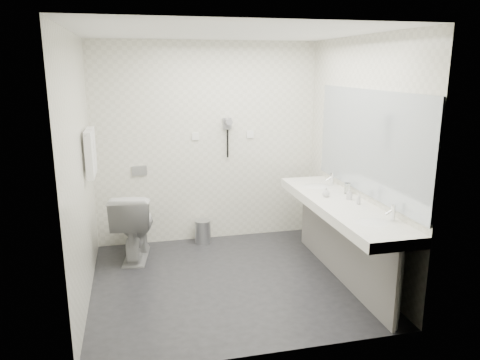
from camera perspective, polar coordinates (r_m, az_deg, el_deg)
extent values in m
plane|color=#242328|center=(4.95, -1.32, -12.40)|extent=(2.80, 2.80, 0.00)
plane|color=white|center=(4.44, -1.51, 17.87)|extent=(2.80, 2.80, 0.00)
plane|color=white|center=(5.79, -4.07, 4.51)|extent=(2.80, 0.00, 2.80)
plane|color=white|center=(3.31, 3.23, -2.67)|extent=(2.80, 0.00, 2.80)
plane|color=white|center=(4.47, -19.26, 0.94)|extent=(0.00, 2.60, 2.60)
plane|color=white|center=(5.01, 14.49, 2.61)|extent=(0.00, 2.60, 2.60)
cube|color=white|center=(4.82, 12.35, -3.22)|extent=(0.55, 2.20, 0.10)
cube|color=gray|center=(4.97, 12.36, -7.89)|extent=(0.03, 2.15, 0.75)
cylinder|color=silver|center=(4.16, 19.02, -12.85)|extent=(0.06, 0.06, 0.75)
cylinder|color=silver|center=(5.87, 8.29, -4.26)|extent=(0.06, 0.06, 0.75)
cube|color=#B2BCC6|center=(4.79, 15.57, 4.48)|extent=(0.02, 2.20, 1.05)
ellipsoid|color=white|center=(4.26, 16.12, -5.24)|extent=(0.40, 0.31, 0.05)
ellipsoid|color=white|center=(5.38, 9.42, -0.90)|extent=(0.40, 0.31, 0.05)
cylinder|color=silver|center=(4.33, 18.46, -3.86)|extent=(0.04, 0.04, 0.15)
cylinder|color=silver|center=(5.43, 11.36, 0.14)|extent=(0.04, 0.04, 0.15)
imported|color=white|center=(4.89, 13.41, -1.75)|extent=(0.07, 0.07, 0.11)
imported|color=white|center=(4.94, 10.64, -1.49)|extent=(0.11, 0.11, 0.10)
imported|color=white|center=(4.74, 14.51, -2.30)|extent=(0.05, 0.05, 0.11)
cylinder|color=silver|center=(5.12, 13.18, -1.01)|extent=(0.08, 0.08, 0.12)
imported|color=white|center=(5.51, -13.01, -5.42)|extent=(0.56, 0.85, 0.80)
cube|color=#B2B5BA|center=(5.76, -12.36, 1.13)|extent=(0.18, 0.02, 0.12)
cylinder|color=#B2B5BA|center=(5.91, -4.64, -6.45)|extent=(0.26, 0.26, 0.28)
cylinder|color=#B2B5BA|center=(5.86, -4.67, -5.09)|extent=(0.20, 0.20, 0.02)
cylinder|color=silver|center=(4.95, -18.36, 5.75)|extent=(0.02, 0.62, 0.02)
cube|color=white|center=(4.85, -18.17, 2.96)|extent=(0.07, 0.24, 0.48)
cube|color=white|center=(5.12, -17.93, 3.54)|extent=(0.07, 0.24, 0.48)
cube|color=gray|center=(5.77, -1.59, 7.02)|extent=(0.10, 0.04, 0.14)
cylinder|color=gray|center=(5.70, -1.45, 7.23)|extent=(0.08, 0.14, 0.08)
cylinder|color=black|center=(5.79, -1.55, 4.54)|extent=(0.02, 0.02, 0.35)
cube|color=white|center=(5.74, -5.55, 5.41)|extent=(0.09, 0.02, 0.09)
cube|color=white|center=(5.88, 1.26, 5.67)|extent=(0.09, 0.02, 0.09)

